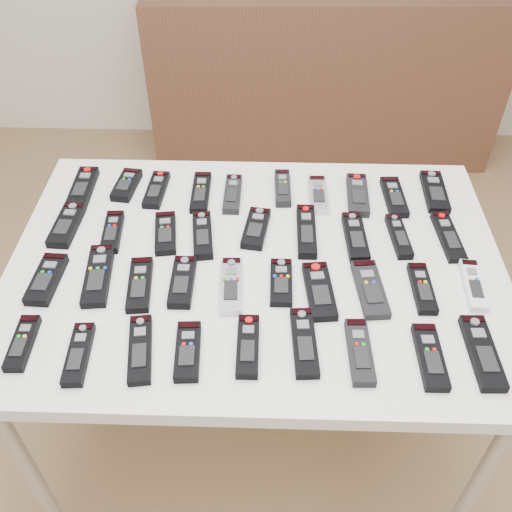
{
  "coord_description": "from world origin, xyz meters",
  "views": [
    {
      "loc": [
        -0.09,
        -0.92,
        1.79
      ],
      "look_at": [
        -0.12,
        0.11,
        0.8
      ],
      "focal_mm": 40.0,
      "sensor_mm": 36.0,
      "label": 1
    }
  ],
  "objects_px": {
    "remote_24": "(281,282)",
    "remote_16": "(355,237)",
    "remote_12": "(165,233)",
    "remote_34": "(304,342)",
    "remote_1": "(127,185)",
    "remote_28": "(473,285)",
    "remote_13": "(203,235)",
    "remote_6": "(318,195)",
    "remote_36": "(430,357)",
    "remote_17": "(399,236)",
    "remote_31": "(140,349)",
    "remote_0": "(83,188)",
    "remote_22": "(182,282)",
    "remote_30": "(79,354)",
    "remote_15": "(306,231)",
    "remote_21": "(140,284)",
    "remote_25": "(319,291)",
    "remote_8": "(394,197)",
    "table": "(256,278)",
    "remote_5": "(283,188)",
    "remote_27": "(422,288)",
    "remote_33": "(248,346)",
    "sideboard": "(325,81)",
    "remote_10": "(67,225)",
    "remote_23": "(231,286)",
    "remote_26": "(370,289)",
    "remote_19": "(47,279)",
    "remote_20": "(98,275)",
    "remote_11": "(113,232)",
    "remote_35": "(360,352)",
    "remote_14": "(256,228)",
    "remote_29": "(23,343)",
    "remote_37": "(482,352)",
    "remote_18": "(448,236)",
    "remote_9": "(435,192)",
    "remote_7": "(358,195)",
    "remote_2": "(156,190)"
  },
  "relations": [
    {
      "from": "remote_21",
      "to": "remote_33",
      "type": "relative_size",
      "value": 1.06
    },
    {
      "from": "remote_17",
      "to": "remote_21",
      "type": "relative_size",
      "value": 0.95
    },
    {
      "from": "remote_13",
      "to": "remote_21",
      "type": "distance_m",
      "value": 0.22
    },
    {
      "from": "remote_10",
      "to": "remote_34",
      "type": "height_order",
      "value": "remote_10"
    },
    {
      "from": "remote_15",
      "to": "remote_36",
      "type": "bearing_deg",
      "value": -57.82
    },
    {
      "from": "remote_33",
      "to": "remote_13",
      "type": "bearing_deg",
      "value": 110.07
    },
    {
      "from": "table",
      "to": "remote_5",
      "type": "height_order",
      "value": "remote_5"
    },
    {
      "from": "remote_6",
      "to": "remote_36",
      "type": "distance_m",
      "value": 0.59
    },
    {
      "from": "sideboard",
      "to": "remote_11",
      "type": "relative_size",
      "value": 11.38
    },
    {
      "from": "remote_7",
      "to": "remote_14",
      "type": "xyz_separation_m",
      "value": [
        -0.28,
        -0.15,
        -0.0
      ]
    },
    {
      "from": "remote_17",
      "to": "remote_18",
      "type": "distance_m",
      "value": 0.13
    },
    {
      "from": "table",
      "to": "sideboard",
      "type": "xyz_separation_m",
      "value": [
        0.3,
        1.67,
        -0.29
      ]
    },
    {
      "from": "remote_28",
      "to": "remote_13",
      "type": "bearing_deg",
      "value": 170.09
    },
    {
      "from": "remote_17",
      "to": "remote_27",
      "type": "height_order",
      "value": "remote_17"
    },
    {
      "from": "remote_19",
      "to": "remote_20",
      "type": "distance_m",
      "value": 0.12
    },
    {
      "from": "remote_12",
      "to": "remote_17",
      "type": "xyz_separation_m",
      "value": [
        0.61,
        0.01,
        0.0
      ]
    },
    {
      "from": "remote_8",
      "to": "remote_36",
      "type": "distance_m",
      "value": 0.55
    },
    {
      "from": "remote_37",
      "to": "remote_30",
      "type": "bearing_deg",
      "value": -179.2
    },
    {
      "from": "remote_8",
      "to": "remote_19",
      "type": "bearing_deg",
      "value": -161.16
    },
    {
      "from": "remote_11",
      "to": "remote_33",
      "type": "relative_size",
      "value": 0.95
    },
    {
      "from": "remote_27",
      "to": "remote_8",
      "type": "bearing_deg",
      "value": 91.51
    },
    {
      "from": "remote_19",
      "to": "remote_36",
      "type": "relative_size",
      "value": 0.96
    },
    {
      "from": "remote_23",
      "to": "remote_22",
      "type": "bearing_deg",
      "value": 173.86
    },
    {
      "from": "remote_21",
      "to": "remote_25",
      "type": "relative_size",
      "value": 0.97
    },
    {
      "from": "remote_8",
      "to": "remote_15",
      "type": "height_order",
      "value": "remote_15"
    },
    {
      "from": "sideboard",
      "to": "remote_2",
      "type": "distance_m",
      "value": 1.56
    },
    {
      "from": "remote_9",
      "to": "remote_7",
      "type": "bearing_deg",
      "value": -171.93
    },
    {
      "from": "remote_5",
      "to": "remote_27",
      "type": "bearing_deg",
      "value": -50.69
    },
    {
      "from": "remote_13",
      "to": "remote_0",
      "type": "bearing_deg",
      "value": 144.35
    },
    {
      "from": "remote_0",
      "to": "remote_24",
      "type": "xyz_separation_m",
      "value": [
        0.57,
        -0.36,
        -0.0
      ]
    },
    {
      "from": "remote_25",
      "to": "remote_26",
      "type": "bearing_deg",
      "value": -0.88
    },
    {
      "from": "remote_21",
      "to": "remote_28",
      "type": "bearing_deg",
      "value": -4.1
    },
    {
      "from": "remote_22",
      "to": "remote_33",
      "type": "height_order",
      "value": "same"
    },
    {
      "from": "remote_1",
      "to": "remote_12",
      "type": "distance_m",
      "value": 0.25
    },
    {
      "from": "remote_24",
      "to": "remote_16",
      "type": "bearing_deg",
      "value": 40.76
    },
    {
      "from": "remote_12",
      "to": "remote_34",
      "type": "height_order",
      "value": "same"
    },
    {
      "from": "remote_30",
      "to": "remote_0",
      "type": "bearing_deg",
      "value": 99.87
    },
    {
      "from": "remote_35",
      "to": "remote_22",
      "type": "bearing_deg",
      "value": 152.86
    },
    {
      "from": "remote_10",
      "to": "remote_17",
      "type": "height_order",
      "value": "remote_10"
    },
    {
      "from": "remote_0",
      "to": "remote_22",
      "type": "height_order",
      "value": "same"
    },
    {
      "from": "remote_27",
      "to": "remote_37",
      "type": "relative_size",
      "value": 0.82
    },
    {
      "from": "sideboard",
      "to": "remote_37",
      "type": "height_order",
      "value": "sideboard"
    },
    {
      "from": "remote_1",
      "to": "remote_30",
      "type": "bearing_deg",
      "value": -81.76
    },
    {
      "from": "remote_20",
      "to": "remote_34",
      "type": "relative_size",
      "value": 1.1
    },
    {
      "from": "remote_1",
      "to": "remote_24",
      "type": "bearing_deg",
      "value": -32.94
    },
    {
      "from": "remote_1",
      "to": "remote_12",
      "type": "xyz_separation_m",
      "value": [
        0.14,
        -0.2,
        -0.0
      ]
    },
    {
      "from": "remote_27",
      "to": "remote_1",
      "type": "bearing_deg",
      "value": 152.9
    },
    {
      "from": "remote_14",
      "to": "remote_29",
      "type": "relative_size",
      "value": 1.05
    },
    {
      "from": "remote_10",
      "to": "remote_6",
      "type": "bearing_deg",
      "value": 15.19
    },
    {
      "from": "remote_17",
      "to": "remote_31",
      "type": "bearing_deg",
      "value": -152.57
    }
  ]
}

